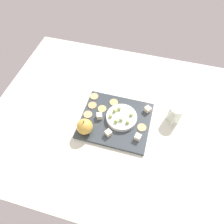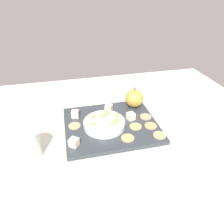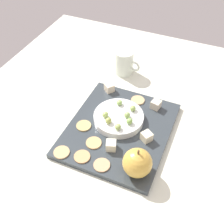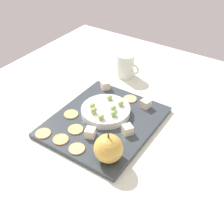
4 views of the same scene
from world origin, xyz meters
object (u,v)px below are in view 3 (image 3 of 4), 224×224
at_px(grape_3, 129,121).
at_px(grape_6, 108,120).
at_px(apple_whole, 137,163).
at_px(cracker_4, 84,126).
at_px(cheese_cube_0, 156,104).
at_px(serving_dish, 119,118).
at_px(cheese_cube_1, 109,88).
at_px(grape_2, 127,115).
at_px(platter, 119,129).
at_px(cracker_5, 102,165).
at_px(grape_1, 133,108).
at_px(cup, 124,62).
at_px(cracker_0, 138,100).
at_px(grape_0, 105,115).
at_px(cracker_3, 94,143).
at_px(cheese_cube_2, 147,137).
at_px(grape_5, 119,102).
at_px(cracker_2, 62,152).
at_px(cheese_cube_3, 111,145).
at_px(grape_4, 118,126).
at_px(cracker_1, 82,157).

bearing_deg(grape_3, grape_6, -69.45).
xyz_separation_m(apple_whole, cracker_4, (-0.09, -0.20, -0.04)).
bearing_deg(cheese_cube_0, serving_dish, -41.48).
xyz_separation_m(cheese_cube_1, grape_2, (0.11, 0.11, 0.02)).
distance_m(platter, cracker_5, 0.14).
distance_m(grape_1, cup, 0.24).
relative_size(cheese_cube_1, grape_2, 1.39).
bearing_deg(cracker_5, cheese_cube_0, 166.18).
distance_m(cheese_cube_1, cracker_0, 0.11).
relative_size(apple_whole, cheese_cube_1, 2.81).
distance_m(cracker_0, grape_0, 0.14).
xyz_separation_m(cracker_0, cracker_3, (0.22, -0.06, 0.00)).
height_order(cheese_cube_1, cheese_cube_2, same).
bearing_deg(grape_5, cracker_2, -20.09).
xyz_separation_m(apple_whole, grape_0, (-0.13, -0.15, -0.01)).
xyz_separation_m(cheese_cube_3, grape_3, (-0.09, 0.02, 0.02)).
bearing_deg(cheese_cube_2, grape_4, -84.10).
height_order(cracker_0, grape_0, grape_0).
distance_m(cracker_3, grape_0, 0.09).
bearing_deg(cracker_3, platter, 152.13).
distance_m(cracker_2, grape_3, 0.21).
height_order(cracker_5, grape_1, grape_1).
bearing_deg(grape_6, grape_1, 147.18).
distance_m(cheese_cube_2, grape_2, 0.09).
xyz_separation_m(apple_whole, grape_3, (-0.13, -0.07, -0.01)).
height_order(cracker_1, grape_6, grape_6).
height_order(cheese_cube_2, cup, cup).
height_order(grape_2, grape_5, grape_2).
bearing_deg(cracker_0, grape_6, -16.05).
bearing_deg(grape_0, grape_1, 131.38).
height_order(cracker_1, cracker_3, same).
distance_m(serving_dish, grape_0, 0.05).
bearing_deg(platter, grape_5, -157.14).
height_order(cheese_cube_3, grape_0, grape_0).
height_order(cheese_cube_0, grape_2, grape_2).
height_order(platter, serving_dish, serving_dish).
relative_size(serving_dish, cracker_1, 3.41).
bearing_deg(cheese_cube_0, grape_0, -45.42).
bearing_deg(grape_6, grape_4, 77.81).
distance_m(cheese_cube_0, grape_5, 0.12).
relative_size(apple_whole, grape_5, 3.90).
height_order(grape_1, grape_4, same).
relative_size(serving_dish, grape_6, 7.77).
distance_m(serving_dish, grape_6, 0.05).
height_order(cheese_cube_3, cup, cup).
bearing_deg(cracker_1, cracker_4, -154.99).
relative_size(cheese_cube_1, cracker_0, 0.61).
bearing_deg(apple_whole, grape_2, -150.75).
xyz_separation_m(platter, cheese_cube_0, (-0.13, 0.07, 0.02)).
height_order(cracker_1, grape_0, grape_0).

